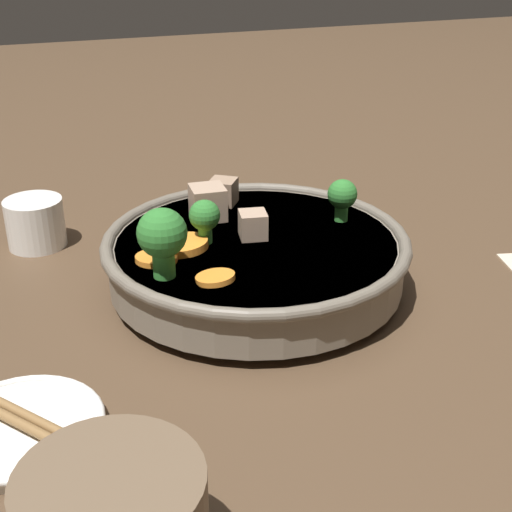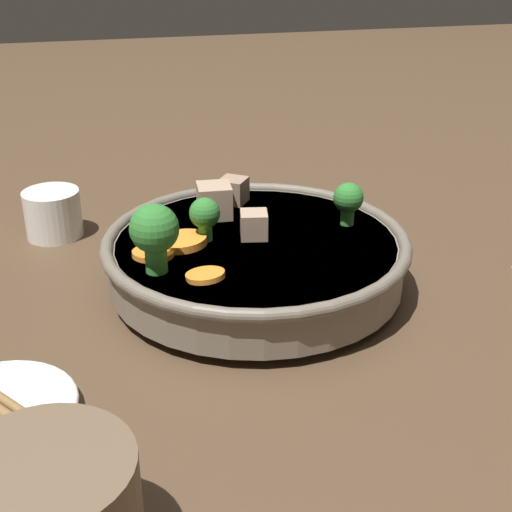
{
  "view_description": "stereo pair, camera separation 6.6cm",
  "coord_description": "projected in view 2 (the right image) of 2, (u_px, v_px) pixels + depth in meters",
  "views": [
    {
      "loc": [
        -0.56,
        0.21,
        0.33
      ],
      "look_at": [
        0.0,
        0.0,
        0.03
      ],
      "focal_mm": 50.0,
      "sensor_mm": 36.0,
      "label": 1
    },
    {
      "loc": [
        -0.58,
        0.14,
        0.33
      ],
      "look_at": [
        0.0,
        0.0,
        0.03
      ],
      "focal_mm": 50.0,
      "sensor_mm": 36.0,
      "label": 2
    }
  ],
  "objects": [
    {
      "name": "tea_cup",
      "position": [
        53.0,
        213.0,
        0.78
      ],
      "size": [
        0.06,
        0.06,
        0.05
      ],
      "color": "white",
      "rests_on": "ground_plane"
    },
    {
      "name": "stirfry_bowl",
      "position": [
        254.0,
        254.0,
        0.66
      ],
      "size": [
        0.28,
        0.28,
        0.11
      ],
      "color": "slate",
      "rests_on": "ground_plane"
    },
    {
      "name": "ground_plane",
      "position": [
        256.0,
        288.0,
        0.68
      ],
      "size": [
        3.0,
        3.0,
        0.0
      ],
      "primitive_type": "plane",
      "color": "#4C3826"
    }
  ]
}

